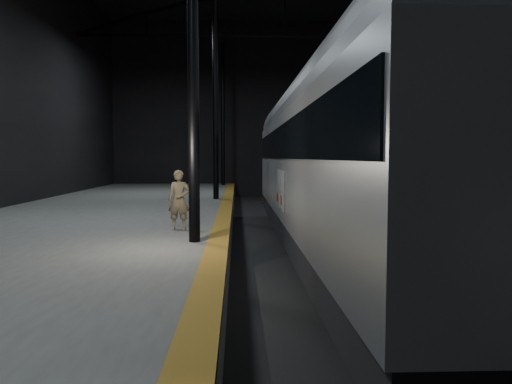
{
  "coord_description": "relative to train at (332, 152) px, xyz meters",
  "views": [
    {
      "loc": [
        -2.8,
        -15.6,
        2.97
      ],
      "look_at": [
        -2.27,
        -1.69,
        2.0
      ],
      "focal_mm": 35.0,
      "sensor_mm": 36.0,
      "label": 1
    }
  ],
  "objects": [
    {
      "name": "ground",
      "position": [
        0.0,
        0.95,
        -3.13
      ],
      "size": [
        44.0,
        44.0,
        0.0
      ],
      "primitive_type": "plane",
      "color": "black",
      "rests_on": "ground"
    },
    {
      "name": "platform_left",
      "position": [
        -7.5,
        0.95,
        -2.63
      ],
      "size": [
        9.0,
        43.8,
        1.0
      ],
      "primitive_type": "cube",
      "color": "#4F4F4D",
      "rests_on": "ground"
    },
    {
      "name": "tactile_strip",
      "position": [
        -3.25,
        0.95,
        -2.12
      ],
      "size": [
        0.5,
        43.8,
        0.01
      ],
      "primitive_type": "cube",
      "color": "#8A5D19",
      "rests_on": "platform_left"
    },
    {
      "name": "track",
      "position": [
        0.0,
        0.95,
        -3.06
      ],
      "size": [
        2.4,
        43.0,
        0.24
      ],
      "color": "#3F3328",
      "rests_on": "ground"
    },
    {
      "name": "train",
      "position": [
        0.0,
        0.0,
        0.0
      ],
      "size": [
        3.14,
        20.97,
        5.6
      ],
      "color": "#ACAEB4",
      "rests_on": "ground"
    },
    {
      "name": "woman",
      "position": [
        -4.38,
        -1.09,
        -1.31
      ],
      "size": [
        0.62,
        0.43,
        1.63
      ],
      "primitive_type": "imported",
      "rotation": [
        0.0,
        0.0,
        -0.08
      ],
      "color": "#8C7855",
      "rests_on": "platform_left"
    }
  ]
}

